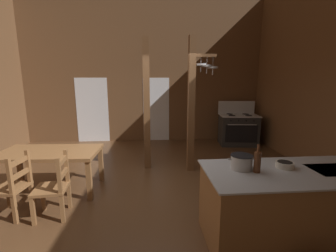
{
  "coord_description": "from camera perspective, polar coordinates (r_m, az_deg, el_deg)",
  "views": [
    {
      "loc": [
        0.22,
        -3.62,
        1.96
      ],
      "look_at": [
        0.51,
        0.41,
        1.16
      ],
      "focal_mm": 24.43,
      "sensor_mm": 36.0,
      "label": 1
    }
  ],
  "objects": [
    {
      "name": "support_post_center",
      "position": [
        5.04,
        -5.32,
        5.14
      ],
      "size": [
        0.14,
        0.14,
        2.86
      ],
      "color": "brown",
      "rests_on": "ground_plane"
    },
    {
      "name": "support_post_with_pot_rack",
      "position": [
        4.88,
        6.28,
        6.36
      ],
      "size": [
        0.62,
        0.23,
        2.86
      ],
      "color": "brown",
      "rests_on": "ground_plane"
    },
    {
      "name": "dining_table",
      "position": [
        4.6,
        -27.42,
        -6.59
      ],
      "size": [
        1.73,
        0.96,
        0.74
      ],
      "color": "olive",
      "rests_on": "ground_plane"
    },
    {
      "name": "glazed_door_back_left",
      "position": [
        7.74,
        -18.34,
        3.74
      ],
      "size": [
        1.0,
        0.01,
        2.05
      ],
      "primitive_type": "cube",
      "color": "white",
      "rests_on": "ground_plane"
    },
    {
      "name": "stockpot_on_counter",
      "position": [
        2.92,
        17.85,
        -8.51
      ],
      "size": [
        0.33,
        0.26,
        0.17
      ],
      "color": "#B7BABF",
      "rests_on": "kitchen_island"
    },
    {
      "name": "glazed_panel_back_right",
      "position": [
        7.5,
        -2.95,
        4.08
      ],
      "size": [
        0.84,
        0.01,
        2.05
      ],
      "primitive_type": "cube",
      "color": "white",
      "rests_on": "ground_plane"
    },
    {
      "name": "ground_plane",
      "position": [
        4.15,
        -6.96,
        -17.82
      ],
      "size": [
        8.25,
        8.45,
        0.1
      ],
      "primitive_type": "cube",
      "color": "brown"
    },
    {
      "name": "stove_range",
      "position": [
        7.41,
        17.07,
        -0.75
      ],
      "size": [
        1.22,
        0.92,
        1.32
      ],
      "color": "#2B2B2B",
      "rests_on": "ground_plane"
    },
    {
      "name": "bottle_tall_on_counter",
      "position": [
        2.86,
        21.41,
        -8.2
      ],
      "size": [
        0.08,
        0.08,
        0.33
      ],
      "color": "#56331E",
      "rests_on": "kitchen_island"
    },
    {
      "name": "mixing_bowl_on_counter",
      "position": [
        3.17,
        27.1,
        -8.61
      ],
      "size": [
        0.21,
        0.21,
        0.08
      ],
      "color": "silver",
      "rests_on": "kitchen_island"
    },
    {
      "name": "wall_back",
      "position": [
        7.53,
        -5.98,
        13.44
      ],
      "size": [
        8.25,
        0.14,
        4.51
      ],
      "primitive_type": "cube",
      "color": "brown",
      "rests_on": "ground_plane"
    },
    {
      "name": "kitchen_island",
      "position": [
        3.33,
        28.51,
        -17.1
      ],
      "size": [
        2.17,
        0.99,
        0.91
      ],
      "color": "olive",
      "rests_on": "ground_plane"
    },
    {
      "name": "ladderback_chair_near_window",
      "position": [
        4.1,
        -34.24,
        -12.42
      ],
      "size": [
        0.49,
        0.49,
        0.95
      ],
      "color": "olive",
      "rests_on": "ground_plane"
    },
    {
      "name": "ladderback_chair_by_post",
      "position": [
        3.79,
        -26.46,
        -13.49
      ],
      "size": [
        0.48,
        0.48,
        0.95
      ],
      "color": "olive",
      "rests_on": "ground_plane"
    }
  ]
}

